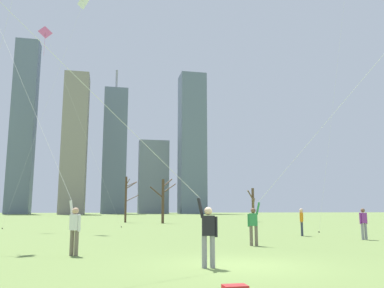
# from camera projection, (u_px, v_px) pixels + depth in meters

# --- Properties ---
(ground_plane) EXTENTS (400.00, 400.00, 0.00)m
(ground_plane) POSITION_uv_depth(u_px,v_px,m) (238.00, 266.00, 11.21)
(ground_plane) COLOR olive
(kite_flyer_far_back_orange) EXTENTS (10.55, 1.87, 10.99)m
(kite_flyer_far_back_orange) POSITION_uv_depth(u_px,v_px,m) (152.00, 174.00, 10.56)
(kite_flyer_far_back_orange) COLOR gray
(kite_flyer_far_back_orange) RESTS_ON ground
(kite_flyer_midfield_right_purple) EXTENTS (10.86, 10.48, 17.18)m
(kite_flyer_midfield_right_purple) POSITION_uv_depth(u_px,v_px,m) (304.00, 163.00, 16.72)
(kite_flyer_midfield_right_purple) COLOR #726656
(kite_flyer_midfield_right_purple) RESTS_ON ground
(kite_flyer_midfield_center_green) EXTENTS (6.98, 9.11, 15.44)m
(kite_flyer_midfield_center_green) POSITION_uv_depth(u_px,v_px,m) (36.00, 129.00, 16.17)
(kite_flyer_midfield_center_green) COLOR #726656
(kite_flyer_midfield_center_green) RESTS_ON ground
(bystander_watching_nearby) EXTENTS (0.50, 0.26, 1.62)m
(bystander_watching_nearby) POSITION_uv_depth(u_px,v_px,m) (364.00, 222.00, 20.95)
(bystander_watching_nearby) COLOR gray
(bystander_watching_nearby) RESTS_ON ground
(bystander_strolling_midfield) EXTENTS (0.34, 0.46, 1.62)m
(bystander_strolling_midfield) POSITION_uv_depth(u_px,v_px,m) (302.00, 221.00, 23.97)
(bystander_strolling_midfield) COLOR #33384C
(bystander_strolling_midfield) RESTS_ON ground
(distant_kite_low_near_trees_white) EXTENTS (6.17, 2.09, 20.17)m
(distant_kite_low_near_trees_white) POSITION_uv_depth(u_px,v_px,m) (78.00, 17.00, 35.03)
(distant_kite_low_near_trees_white) COLOR white
(distant_kite_low_near_trees_white) RESTS_ON ground
(distant_kite_drifting_right_pink) EXTENTS (7.96, 0.94, 17.93)m
(distant_kite_drifting_right_pink) POSITION_uv_depth(u_px,v_px,m) (50.00, 44.00, 35.90)
(distant_kite_drifting_right_pink) COLOR pink
(distant_kite_drifting_right_pink) RESTS_ON ground
(bare_tree_leftmost) EXTENTS (1.22, 1.88, 4.39)m
(bare_tree_leftmost) POSITION_uv_depth(u_px,v_px,m) (253.00, 204.00, 53.06)
(bare_tree_leftmost) COLOR brown
(bare_tree_leftmost) RESTS_ON ground
(bare_tree_rightmost) EXTENTS (3.22, 1.09, 5.19)m
(bare_tree_rightmost) POSITION_uv_depth(u_px,v_px,m) (163.00, 199.00, 46.29)
(bare_tree_rightmost) COLOR #4C3828
(bare_tree_rightmost) RESTS_ON ground
(bare_tree_far_right_edge) EXTENTS (1.80, 2.16, 5.61)m
(bare_tree_far_right_edge) POSITION_uv_depth(u_px,v_px,m) (127.00, 198.00, 49.40)
(bare_tree_far_right_edge) COLOR #4C3828
(bare_tree_far_right_edge) RESTS_ON ground
(skyline_squat_block) EXTENTS (8.13, 6.77, 63.57)m
(skyline_squat_block) POSITION_uv_depth(u_px,v_px,m) (23.00, 125.00, 144.76)
(skyline_squat_block) COLOR slate
(skyline_squat_block) RESTS_ON ground
(skyline_wide_slab) EXTENTS (8.04, 10.73, 47.51)m
(skyline_wide_slab) POSITION_uv_depth(u_px,v_px,m) (75.00, 143.00, 135.52)
(skyline_wide_slab) COLOR gray
(skyline_wide_slab) RESTS_ON ground
(skyline_mid_tower_right) EXTENTS (8.85, 11.19, 56.36)m
(skyline_mid_tower_right) POSITION_uv_depth(u_px,v_px,m) (114.00, 151.00, 154.04)
(skyline_mid_tower_right) COLOR slate
(skyline_mid_tower_right) RESTS_ON ground
(skyline_tall_tower) EXTENTS (11.67, 5.43, 28.55)m
(skyline_tall_tower) POSITION_uv_depth(u_px,v_px,m) (153.00, 177.00, 157.21)
(skyline_tall_tower) COLOR gray
(skyline_tall_tower) RESTS_ON ground
(skyline_slender_spire) EXTENTS (9.80, 9.00, 54.34)m
(skyline_slender_spire) POSITION_uv_depth(u_px,v_px,m) (192.00, 143.00, 155.18)
(skyline_slender_spire) COLOR slate
(skyline_slender_spire) RESTS_ON ground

